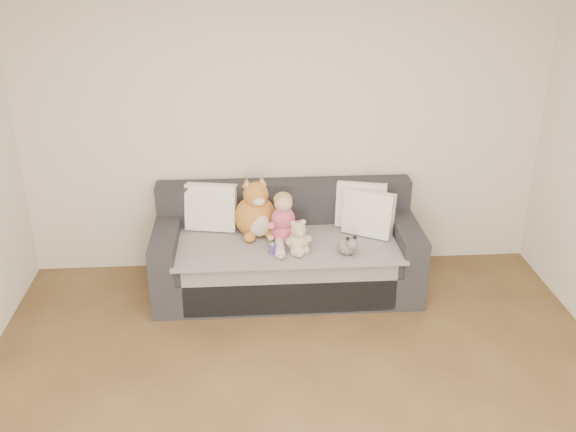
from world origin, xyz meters
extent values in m
plane|color=silver|center=(0.00, 2.50, 1.30)|extent=(4.50, 0.00, 4.50)
cube|color=#26262B|center=(-0.02, 2.02, 0.15)|extent=(2.20, 0.90, 0.30)
cube|color=#26262B|center=(-0.02, 1.99, 0.38)|extent=(1.90, 0.80, 0.15)
cube|color=#26262B|center=(-0.02, 2.37, 0.65)|extent=(2.20, 0.20, 0.40)
cube|color=#26262B|center=(-1.02, 2.02, 0.45)|extent=(0.20, 0.90, 0.30)
cube|color=#26262B|center=(0.98, 2.02, 0.45)|extent=(0.20, 0.90, 0.30)
cube|color=gray|center=(-0.02, 1.97, 0.46)|extent=(1.85, 0.88, 0.02)
cube|color=gray|center=(-0.02, 1.58, 0.23)|extent=(1.70, 0.02, 0.41)
cube|color=white|center=(-0.65, 2.27, 0.67)|extent=(0.46, 0.27, 0.41)
cube|color=white|center=(0.64, 2.24, 0.67)|extent=(0.46, 0.29, 0.40)
cube|color=white|center=(0.68, 2.07, 0.66)|extent=(0.45, 0.37, 0.39)
ellipsoid|color=#CE4857|center=(-0.05, 1.98, 0.55)|extent=(0.21, 0.17, 0.17)
ellipsoid|color=#CE4857|center=(-0.05, 1.99, 0.67)|extent=(0.20, 0.17, 0.22)
ellipsoid|color=#DBAA8C|center=(-0.05, 1.97, 0.82)|extent=(0.15, 0.15, 0.15)
ellipsoid|color=tan|center=(-0.05, 1.99, 0.84)|extent=(0.15, 0.15, 0.12)
cylinder|color=#CE4857|center=(-0.14, 1.91, 0.65)|extent=(0.09, 0.21, 0.13)
cylinder|color=#CE4857|center=(0.06, 1.93, 0.65)|extent=(0.13, 0.21, 0.13)
ellipsoid|color=#DBAA8C|center=(-0.16, 1.83, 0.58)|extent=(0.05, 0.05, 0.05)
ellipsoid|color=#DBAA8C|center=(0.09, 1.85, 0.58)|extent=(0.05, 0.05, 0.05)
cylinder|color=#E5B2C6|center=(-0.09, 1.79, 0.51)|extent=(0.09, 0.26, 0.09)
cylinder|color=#E5B2C6|center=(0.03, 1.81, 0.51)|extent=(0.14, 0.27, 0.09)
ellipsoid|color=#DBAA8C|center=(-0.09, 1.67, 0.50)|extent=(0.06, 0.08, 0.04)
ellipsoid|color=#DBAA8C|center=(0.06, 1.68, 0.50)|extent=(0.06, 0.08, 0.04)
ellipsoid|color=#C86D2C|center=(-0.27, 2.14, 0.63)|extent=(0.35, 0.30, 0.37)
ellipsoid|color=beige|center=(-0.24, 2.02, 0.60)|extent=(0.18, 0.08, 0.20)
ellipsoid|color=#C86D2C|center=(-0.27, 2.11, 0.84)|extent=(0.21, 0.21, 0.21)
ellipsoid|color=beige|center=(-0.24, 2.02, 0.81)|extent=(0.10, 0.06, 0.07)
cone|color=#C86D2C|center=(-0.34, 2.13, 0.94)|extent=(0.10, 0.10, 0.07)
cone|color=pink|center=(-0.33, 2.12, 0.94)|extent=(0.06, 0.06, 0.05)
cone|color=#C86D2C|center=(-0.21, 2.17, 0.94)|extent=(0.10, 0.10, 0.07)
cone|color=pink|center=(-0.21, 2.15, 0.94)|extent=(0.06, 0.06, 0.05)
ellipsoid|color=#C86D2C|center=(-0.33, 1.98, 0.52)|extent=(0.10, 0.12, 0.08)
ellipsoid|color=#C86D2C|center=(-0.15, 2.03, 0.52)|extent=(0.10, 0.12, 0.08)
cylinder|color=#C86D2C|center=(-0.12, 2.23, 0.51)|extent=(0.21, 0.21, 0.08)
ellipsoid|color=#C9AF8B|center=(0.06, 1.79, 0.55)|extent=(0.17, 0.15, 0.17)
ellipsoid|color=#C9AF8B|center=(0.06, 1.78, 0.67)|extent=(0.12, 0.12, 0.12)
ellipsoid|color=#C9AF8B|center=(0.02, 1.78, 0.72)|extent=(0.05, 0.05, 0.05)
ellipsoid|color=#C9AF8B|center=(0.10, 1.80, 0.72)|extent=(0.05, 0.05, 0.05)
ellipsoid|color=beige|center=(0.07, 1.73, 0.66)|extent=(0.05, 0.05, 0.05)
ellipsoid|color=#C9AF8B|center=(-0.01, 1.75, 0.58)|extent=(0.06, 0.06, 0.06)
ellipsoid|color=#C9AF8B|center=(0.14, 1.79, 0.58)|extent=(0.06, 0.06, 0.06)
ellipsoid|color=#C9AF8B|center=(0.02, 1.73, 0.50)|extent=(0.07, 0.07, 0.07)
ellipsoid|color=#C9AF8B|center=(0.12, 1.75, 0.50)|extent=(0.07, 0.07, 0.07)
ellipsoid|color=white|center=(0.44, 1.73, 0.54)|extent=(0.15, 0.19, 0.13)
ellipsoid|color=white|center=(0.47, 1.65, 0.60)|extent=(0.09, 0.09, 0.09)
ellipsoid|color=black|center=(0.44, 1.65, 0.64)|extent=(0.03, 0.03, 0.03)
ellipsoid|color=black|center=(0.49, 1.67, 0.64)|extent=(0.03, 0.03, 0.03)
cylinder|color=#633A9F|center=(-0.15, 1.77, 0.51)|extent=(0.07, 0.07, 0.08)
cone|color=#3C9D5A|center=(-0.15, 1.77, 0.56)|extent=(0.06, 0.06, 0.03)
cylinder|color=#3C9D5A|center=(-0.19, 1.78, 0.52)|extent=(0.01, 0.01, 0.05)
cylinder|color=#3C9D5A|center=(-0.11, 1.76, 0.52)|extent=(0.01, 0.01, 0.05)
camera|label=1|loc=(-0.33, -2.77, 2.87)|focal=40.00mm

